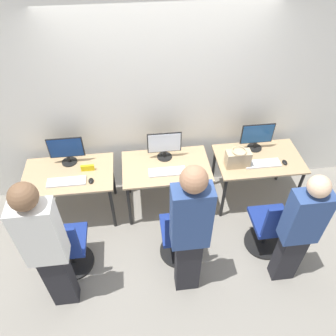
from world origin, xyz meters
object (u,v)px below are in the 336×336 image
object	(u,v)px
mouse_center	(192,169)
office_chair_center	(181,236)
keyboard_right	(262,164)
office_chair_left	(67,249)
monitor_left	(66,150)
person_center	(190,231)
mouse_left	(91,181)
person_left	(46,247)
keyboard_left	(67,182)
office_chair_right	(271,228)
monitor_right	(257,136)
keyboard_center	(167,172)
handbag	(238,159)
monitor_center	(164,145)
person_right	(300,229)
mouse_right	(285,162)

from	to	relation	value
mouse_center	office_chair_center	bearing A→B (deg)	-108.14
keyboard_right	office_chair_left	bearing A→B (deg)	-163.23
monitor_left	person_center	bearing A→B (deg)	-47.61
mouse_left	keyboard_right	size ratio (longest dim) A/B	0.20
person_left	office_chair_center	bearing A→B (deg)	16.18
person_center	office_chair_center	bearing A→B (deg)	92.20
keyboard_left	office_chair_right	distance (m)	2.46
monitor_right	keyboard_center	bearing A→B (deg)	-164.95
keyboard_left	office_chair_left	bearing A→B (deg)	-89.83
monitor_left	office_chair_right	size ratio (longest dim) A/B	0.46
person_center	monitor_left	bearing A→B (deg)	132.39
handbag	monitor_center	bearing A→B (deg)	162.87
person_center	office_chair_left	bearing A→B (deg)	164.46
mouse_center	office_chair_center	distance (m)	0.83
office_chair_right	person_right	world-z (taller)	person_right
person_left	office_chair_right	world-z (taller)	person_left
mouse_left	keyboard_center	xyz separation A→B (m)	(0.91, 0.05, -0.01)
person_left	monitor_right	world-z (taller)	person_left
keyboard_right	person_right	xyz separation A→B (m)	(-0.01, -1.09, 0.11)
monitor_center	keyboard_center	size ratio (longest dim) A/B	0.94
monitor_left	keyboard_center	bearing A→B (deg)	-15.48
monitor_center	office_chair_center	world-z (taller)	monitor_center
keyboard_right	keyboard_center	bearing A→B (deg)	-179.86
office_chair_left	mouse_right	distance (m)	2.79
person_left	mouse_right	xyz separation A→B (m)	(2.71, 1.07, -0.23)
monitor_right	person_right	xyz separation A→B (m)	(-0.01, -1.41, -0.08)
keyboard_left	person_right	world-z (taller)	person_right
mouse_center	keyboard_left	bearing A→B (deg)	-179.03
keyboard_left	monitor_right	size ratio (longest dim) A/B	1.07
mouse_center	keyboard_right	world-z (taller)	mouse_center
person_left	mouse_center	distance (m)	1.89
keyboard_left	office_chair_right	xyz separation A→B (m)	(2.33, -0.70, -0.35)
keyboard_left	mouse_center	world-z (taller)	mouse_center
person_left	office_chair_right	distance (m)	2.45
office_chair_left	keyboard_right	bearing A→B (deg)	16.77
monitor_center	handbag	world-z (taller)	monitor_center
keyboard_left	office_chair_center	bearing A→B (deg)	-28.26
monitor_right	office_chair_right	world-z (taller)	monitor_right
person_left	person_right	xyz separation A→B (m)	(2.41, -0.00, -0.13)
office_chair_left	keyboard_center	world-z (taller)	office_chair_left
office_chair_left	monitor_center	xyz separation A→B (m)	(1.20, 1.01, 0.54)
mouse_left	person_right	xyz separation A→B (m)	(2.10, -1.04, 0.10)
office_chair_left	handbag	bearing A→B (deg)	19.58
office_chair_left	mouse_right	bearing A→B (deg)	14.73
person_center	keyboard_left	bearing A→B (deg)	140.77
person_left	person_center	world-z (taller)	person_center
handbag	person_center	bearing A→B (deg)	-125.74
monitor_center	office_chair_left	bearing A→B (deg)	-139.99
office_chair_center	person_right	bearing A→B (deg)	-18.86
monitor_left	office_chair_left	world-z (taller)	monitor_left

